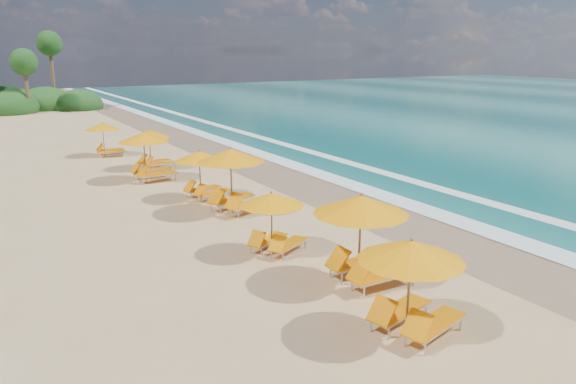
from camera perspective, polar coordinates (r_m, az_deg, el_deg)
ground at (r=19.43m, az=0.00°, el=-3.42°), size 160.00×160.00×0.00m
wet_sand at (r=21.66m, az=9.12°, el=-1.67°), size 4.00×160.00×0.01m
surf_foam at (r=23.43m, az=14.20°, el=-0.63°), size 4.00×160.00×0.01m
station_2 at (r=11.99m, az=13.19°, el=-9.10°), size 2.85×2.75×2.31m
station_3 at (r=14.30m, az=8.26°, el=-4.32°), size 2.77×2.56×2.55m
station_4 at (r=16.38m, az=-1.44°, el=-2.78°), size 2.67×2.66×2.02m
station_5 at (r=20.54m, az=-5.63°, el=1.73°), size 3.27×3.19×2.60m
station_6 at (r=22.72m, az=-8.98°, el=2.19°), size 2.53×2.42×2.12m
station_7 at (r=26.46m, az=-14.59°, el=4.06°), size 2.66×2.47×2.43m
station_8 at (r=29.12m, az=-14.12°, el=4.71°), size 2.42×2.26×2.14m
station_9 at (r=33.57m, az=-18.72°, el=5.54°), size 2.38×2.26×2.02m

